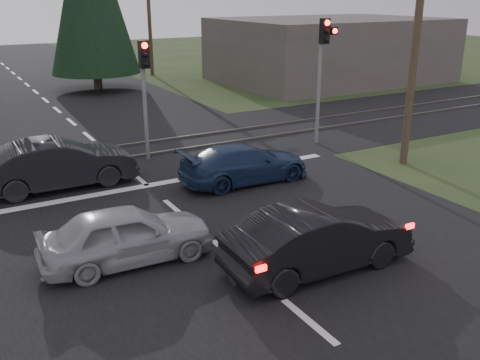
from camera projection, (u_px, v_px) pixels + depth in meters
ground at (309, 322)px, 9.58m from camera, size 120.00×120.00×0.00m
road at (128, 170)px, 17.77m from camera, size 14.00×100.00×0.01m
rail_corridor at (110, 155)px, 19.41m from camera, size 120.00×8.00×0.01m
stop_line at (147, 186)px, 16.30m from camera, size 13.00×0.35×0.00m
rail_near at (117, 159)px, 18.74m from camera, size 120.00×0.12×0.10m
rail_far at (104, 148)px, 20.05m from camera, size 120.00×0.12×0.10m
traffic_signal_right at (323, 57)px, 19.78m from camera, size 0.68×0.48×4.70m
traffic_signal_center at (145, 80)px, 17.87m from camera, size 0.32×0.48×4.10m
utility_pole_near at (418, 21)px, 16.91m from camera, size 1.80×0.26×9.00m
utility_pole_mid at (149, 6)px, 36.57m from camera, size 1.80×0.26×9.00m
utility_pole_far at (66, 1)px, 57.04m from camera, size 1.80×0.26×9.00m
building_right at (330, 50)px, 35.36m from camera, size 14.00×10.00×4.00m
dark_hatchback at (318, 239)px, 11.21m from camera, size 4.19×1.54×1.37m
silver_car at (126, 235)px, 11.53m from camera, size 3.79×1.67×1.27m
blue_sedan at (245, 163)px, 16.47m from camera, size 4.14×1.76×1.19m
dark_car_far at (59, 164)px, 15.92m from camera, size 4.49×1.58×1.48m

